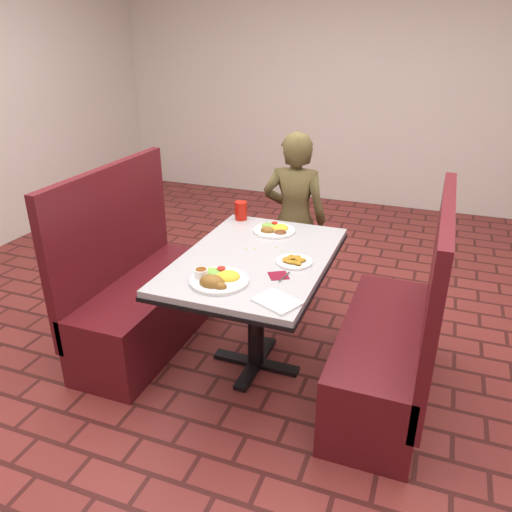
{
  "coord_description": "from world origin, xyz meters",
  "views": [
    {
      "loc": [
        0.91,
        -2.41,
        1.91
      ],
      "look_at": [
        0.0,
        0.0,
        0.75
      ],
      "focal_mm": 35.0,
      "sensor_mm": 36.0,
      "label": 1
    }
  ],
  "objects_px": {
    "diner_person": "(294,220)",
    "red_tumbler": "(241,211)",
    "booth_bench_left": "(142,297)",
    "far_dinner_plate": "(274,228)",
    "booth_bench_right": "(392,347)",
    "plantain_plate": "(294,261)",
    "near_dinner_plate": "(218,277)",
    "dining_table": "(256,271)"
  },
  "relations": [
    {
      "from": "near_dinner_plate",
      "to": "far_dinner_plate",
      "type": "relative_size",
      "value": 1.14
    },
    {
      "from": "near_dinner_plate",
      "to": "far_dinner_plate",
      "type": "bearing_deg",
      "value": 86.83
    },
    {
      "from": "booth_bench_right",
      "to": "far_dinner_plate",
      "type": "bearing_deg",
      "value": 154.28
    },
    {
      "from": "plantain_plate",
      "to": "red_tumbler",
      "type": "height_order",
      "value": "red_tumbler"
    },
    {
      "from": "dining_table",
      "to": "far_dinner_plate",
      "type": "xyz_separation_m",
      "value": [
        -0.02,
        0.4,
        0.12
      ]
    },
    {
      "from": "dining_table",
      "to": "booth_bench_left",
      "type": "bearing_deg",
      "value": 180.0
    },
    {
      "from": "booth_bench_left",
      "to": "diner_person",
      "type": "distance_m",
      "value": 1.23
    },
    {
      "from": "dining_table",
      "to": "diner_person",
      "type": "bearing_deg",
      "value": 92.74
    },
    {
      "from": "plantain_plate",
      "to": "booth_bench_left",
      "type": "bearing_deg",
      "value": 179.2
    },
    {
      "from": "diner_person",
      "to": "red_tumbler",
      "type": "relative_size",
      "value": 10.54
    },
    {
      "from": "plantain_plate",
      "to": "red_tumbler",
      "type": "bearing_deg",
      "value": 134.48
    },
    {
      "from": "far_dinner_plate",
      "to": "plantain_plate",
      "type": "xyz_separation_m",
      "value": [
        0.25,
        -0.41,
        -0.01
      ]
    },
    {
      "from": "booth_bench_left",
      "to": "far_dinner_plate",
      "type": "xyz_separation_m",
      "value": [
        0.77,
        0.4,
        0.44
      ]
    },
    {
      "from": "diner_person",
      "to": "far_dinner_plate",
      "type": "height_order",
      "value": "diner_person"
    },
    {
      "from": "booth_bench_left",
      "to": "diner_person",
      "type": "xyz_separation_m",
      "value": [
        0.75,
        0.92,
        0.32
      ]
    },
    {
      "from": "near_dinner_plate",
      "to": "far_dinner_plate",
      "type": "distance_m",
      "value": 0.77
    },
    {
      "from": "dining_table",
      "to": "red_tumbler",
      "type": "distance_m",
      "value": 0.63
    },
    {
      "from": "far_dinner_plate",
      "to": "plantain_plate",
      "type": "bearing_deg",
      "value": -58.47
    },
    {
      "from": "booth_bench_left",
      "to": "red_tumbler",
      "type": "xyz_separation_m",
      "value": [
        0.49,
        0.53,
        0.48
      ]
    },
    {
      "from": "red_tumbler",
      "to": "booth_bench_left",
      "type": "bearing_deg",
      "value": -132.66
    },
    {
      "from": "near_dinner_plate",
      "to": "plantain_plate",
      "type": "xyz_separation_m",
      "value": [
        0.29,
        0.36,
        -0.02
      ]
    },
    {
      "from": "diner_person",
      "to": "red_tumbler",
      "type": "xyz_separation_m",
      "value": [
        -0.26,
        -0.39,
        0.16
      ]
    },
    {
      "from": "far_dinner_plate",
      "to": "plantain_plate",
      "type": "height_order",
      "value": "far_dinner_plate"
    },
    {
      "from": "diner_person",
      "to": "red_tumbler",
      "type": "height_order",
      "value": "diner_person"
    },
    {
      "from": "diner_person",
      "to": "booth_bench_right",
      "type": "bearing_deg",
      "value": 127.46
    },
    {
      "from": "red_tumbler",
      "to": "plantain_plate",
      "type": "bearing_deg",
      "value": -45.52
    },
    {
      "from": "booth_bench_right",
      "to": "red_tumbler",
      "type": "bearing_deg",
      "value": 154.33
    },
    {
      "from": "far_dinner_plate",
      "to": "red_tumbler",
      "type": "bearing_deg",
      "value": 154.48
    },
    {
      "from": "far_dinner_plate",
      "to": "plantain_plate",
      "type": "distance_m",
      "value": 0.48
    },
    {
      "from": "dining_table",
      "to": "diner_person",
      "type": "relative_size",
      "value": 0.94
    },
    {
      "from": "booth_bench_right",
      "to": "diner_person",
      "type": "height_order",
      "value": "diner_person"
    },
    {
      "from": "red_tumbler",
      "to": "booth_bench_right",
      "type": "bearing_deg",
      "value": -25.67
    },
    {
      "from": "booth_bench_left",
      "to": "far_dinner_plate",
      "type": "height_order",
      "value": "booth_bench_left"
    },
    {
      "from": "booth_bench_left",
      "to": "far_dinner_plate",
      "type": "relative_size",
      "value": 4.54
    },
    {
      "from": "diner_person",
      "to": "plantain_plate",
      "type": "xyz_separation_m",
      "value": [
        0.27,
        -0.93,
        0.11
      ]
    },
    {
      "from": "near_dinner_plate",
      "to": "booth_bench_right",
      "type": "bearing_deg",
      "value": 23.38
    },
    {
      "from": "booth_bench_right",
      "to": "diner_person",
      "type": "distance_m",
      "value": 1.29
    },
    {
      "from": "near_dinner_plate",
      "to": "booth_bench_left",
      "type": "bearing_deg",
      "value": 152.95
    },
    {
      "from": "booth_bench_right",
      "to": "plantain_plate",
      "type": "height_order",
      "value": "booth_bench_right"
    },
    {
      "from": "booth_bench_right",
      "to": "red_tumbler",
      "type": "xyz_separation_m",
      "value": [
        -1.11,
        0.53,
        0.48
      ]
    },
    {
      "from": "diner_person",
      "to": "red_tumbler",
      "type": "distance_m",
      "value": 0.5
    },
    {
      "from": "booth_bench_left",
      "to": "plantain_plate",
      "type": "height_order",
      "value": "booth_bench_left"
    }
  ]
}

